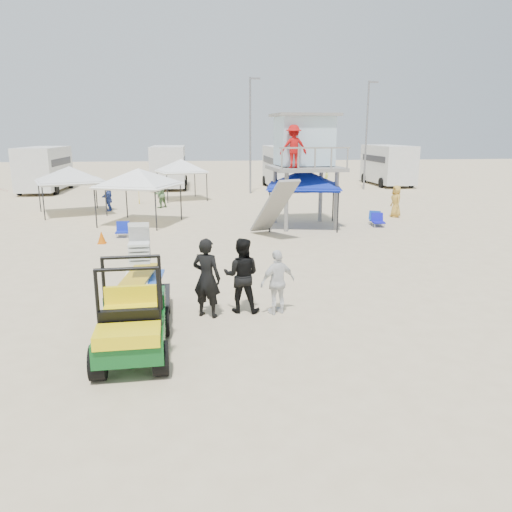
{
  "coord_description": "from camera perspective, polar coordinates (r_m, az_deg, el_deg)",
  "views": [
    {
      "loc": [
        -0.95,
        -8.96,
        4.29
      ],
      "look_at": [
        0.5,
        3.0,
        1.3
      ],
      "focal_mm": 35.0,
      "sensor_mm": 36.0,
      "label": 1
    }
  ],
  "objects": [
    {
      "name": "cone_far",
      "position": [
        20.7,
        -17.23,
        2.05
      ],
      "size": [
        0.34,
        0.34,
        0.5
      ],
      "primitive_type": "cone",
      "color": "#D65C06",
      "rests_on": "ground"
    },
    {
      "name": "man_mid",
      "position": [
        12.11,
        -1.66,
        -2.22
      ],
      "size": [
        1.03,
        0.88,
        1.84
      ],
      "primitive_type": "imported",
      "rotation": [
        0.0,
        0.0,
        2.92
      ],
      "color": "black",
      "rests_on": "ground"
    },
    {
      "name": "lifeguard_tower",
      "position": [
        23.42,
        5.39,
        12.52
      ],
      "size": [
        3.31,
        3.31,
        5.01
      ],
      "color": "gray",
      "rests_on": "ground"
    },
    {
      "name": "man_left",
      "position": [
        11.82,
        -5.66,
        -2.51
      ],
      "size": [
        0.83,
        0.73,
        1.92
      ],
      "primitive_type": "imported",
      "rotation": [
        0.0,
        0.0,
        2.67
      ],
      "color": "black",
      "rests_on": "ground"
    },
    {
      "name": "rv_far_right",
      "position": [
        43.56,
        14.82,
        10.21
      ],
      "size": [
        2.64,
        6.6,
        3.25
      ],
      "color": "silver",
      "rests_on": "ground"
    },
    {
      "name": "man_right",
      "position": [
        12.02,
        2.5,
        -3.0
      ],
      "size": [
        1.01,
        0.71,
        1.58
      ],
      "primitive_type": "imported",
      "rotation": [
        0.0,
        0.0,
        3.52
      ],
      "color": "white",
      "rests_on": "ground"
    },
    {
      "name": "utility_cart",
      "position": [
        10.0,
        -14.16,
        -6.44
      ],
      "size": [
        1.37,
        2.54,
        1.9
      ],
      "color": "#0C4C1A",
      "rests_on": "ground"
    },
    {
      "name": "canopy_white_b",
      "position": [
        28.66,
        -20.57,
        9.29
      ],
      "size": [
        4.08,
        4.08,
        2.95
      ],
      "color": "black",
      "rests_on": "ground"
    },
    {
      "name": "cone_near",
      "position": [
        20.31,
        -13.31,
        2.09
      ],
      "size": [
        0.34,
        0.34,
        0.5
      ],
      "primitive_type": "cone",
      "color": "#E24507",
      "rests_on": "ground"
    },
    {
      "name": "rv_far_left",
      "position": [
        40.57,
        -23.03,
        9.34
      ],
      "size": [
        2.64,
        6.8,
        3.25
      ],
      "color": "silver",
      "rests_on": "ground"
    },
    {
      "name": "canopy_white_a",
      "position": [
        24.52,
        -13.31,
        9.39
      ],
      "size": [
        4.04,
        4.04,
        3.05
      ],
      "color": "black",
      "rests_on": "ground"
    },
    {
      "name": "surf_trailer",
      "position": [
        12.22,
        -12.8,
        -3.0
      ],
      "size": [
        1.28,
        2.26,
        1.97
      ],
      "color": "black",
      "rests_on": "ground"
    },
    {
      "name": "beach_chair_a",
      "position": [
        21.82,
        -15.0,
        2.96
      ],
      "size": [
        0.56,
        0.59,
        0.64
      ],
      "color": "#0F22A4",
      "rests_on": "ground"
    },
    {
      "name": "light_pole_left",
      "position": [
        36.18,
        -0.66,
        13.48
      ],
      "size": [
        0.14,
        0.14,
        8.0
      ],
      "primitive_type": "cylinder",
      "color": "slate",
      "rests_on": "ground"
    },
    {
      "name": "beach_chair_b",
      "position": [
        24.04,
        13.77,
        4.02
      ],
      "size": [
        0.6,
        0.64,
        0.64
      ],
      "color": "#1013B3",
      "rests_on": "ground"
    },
    {
      "name": "light_pole_right",
      "position": [
        39.64,
        12.49,
        13.21
      ],
      "size": [
        0.14,
        0.14,
        8.0
      ],
      "primitive_type": "cylinder",
      "color": "slate",
      "rests_on": "ground"
    },
    {
      "name": "beach_chair_c",
      "position": [
        24.64,
        13.46,
        4.27
      ],
      "size": [
        0.72,
        0.81,
        0.64
      ],
      "color": "#103CAE",
      "rests_on": "ground"
    },
    {
      "name": "rv_mid_left",
      "position": [
        40.59,
        -9.96,
        10.22
      ],
      "size": [
        2.65,
        6.5,
        3.25
      ],
      "color": "silver",
      "rests_on": "ground"
    },
    {
      "name": "canopy_white_c",
      "position": [
        33.04,
        -8.58,
        10.65
      ],
      "size": [
        3.42,
        3.42,
        3.03
      ],
      "color": "black",
      "rests_on": "ground"
    },
    {
      "name": "ground",
      "position": [
        9.98,
        -0.79,
        -11.52
      ],
      "size": [
        140.0,
        140.0,
        0.0
      ],
      "primitive_type": "plane",
      "color": "beige",
      "rests_on": "ground"
    },
    {
      "name": "rv_mid_right",
      "position": [
        39.65,
        3.24,
        10.32
      ],
      "size": [
        2.64,
        7.0,
        3.25
      ],
      "color": "silver",
      "rests_on": "ground"
    },
    {
      "name": "distant_beachgoers",
      "position": [
        29.26,
        -4.36,
        7.06
      ],
      "size": [
        15.71,
        13.38,
        1.65
      ],
      "color": "#374EA6",
      "rests_on": "ground"
    },
    {
      "name": "umbrella_b",
      "position": [
        31.6,
        -13.24,
        7.27
      ],
      "size": [
        2.26,
        2.29,
        1.64
      ],
      "primitive_type": "imported",
      "rotation": [
        0.0,
        0.0,
        0.32
      ],
      "color": "yellow",
      "rests_on": "ground"
    },
    {
      "name": "canopy_blue",
      "position": [
        23.31,
        5.5,
        9.47
      ],
      "size": [
        3.7,
        3.7,
        3.05
      ],
      "color": "black",
      "rests_on": "ground"
    }
  ]
}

